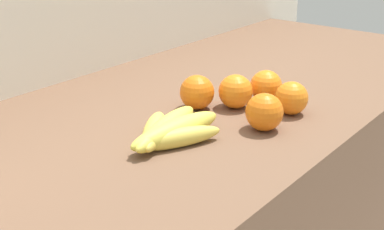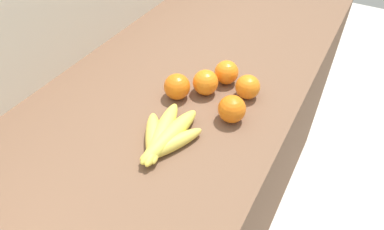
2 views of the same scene
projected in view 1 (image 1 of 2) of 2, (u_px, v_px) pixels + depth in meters
name	position (u px, v px, depth m)	size (l,w,h in m)	color
wall_back	(57.00, 165.00, 1.34)	(2.35, 0.06, 1.30)	silver
banana_bunch	(169.00, 131.00, 0.93)	(0.21, 0.16, 0.04)	#DAC34C
orange_front	(197.00, 92.00, 1.08)	(0.07, 0.07, 0.07)	orange
orange_right	(264.00, 112.00, 0.98)	(0.07, 0.07, 0.07)	orange
orange_center	(291.00, 98.00, 1.05)	(0.07, 0.07, 0.07)	orange
orange_back_left	(235.00, 91.00, 1.08)	(0.07, 0.07, 0.07)	orange
orange_back_right	(266.00, 86.00, 1.12)	(0.07, 0.07, 0.07)	orange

